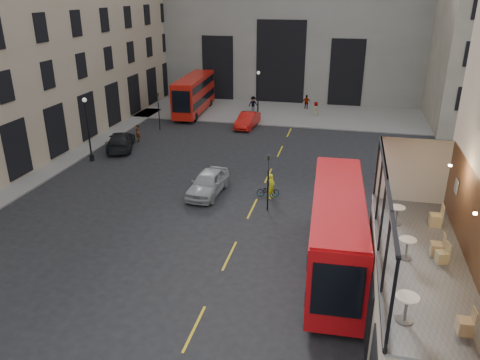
% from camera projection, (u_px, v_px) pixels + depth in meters
% --- Properties ---
extents(ground, '(140.00, 140.00, 0.00)m').
position_uv_depth(ground, '(240.00, 336.00, 19.39)').
color(ground, black).
rests_on(ground, ground).
extents(host_frontage, '(3.00, 11.00, 4.50)m').
position_uv_depth(host_frontage, '(412.00, 315.00, 17.16)').
color(host_frontage, tan).
rests_on(host_frontage, ground).
extents(cafe_floor, '(3.00, 10.00, 0.10)m').
position_uv_depth(cafe_floor, '(422.00, 261.00, 16.29)').
color(cafe_floor, slate).
rests_on(cafe_floor, host_frontage).
extents(gateway, '(35.00, 10.60, 18.00)m').
position_uv_depth(gateway, '(287.00, 22.00, 60.14)').
color(gateway, gray).
rests_on(gateway, ground).
extents(pavement_far, '(40.00, 12.00, 0.12)m').
position_uv_depth(pavement_far, '(264.00, 111.00, 54.88)').
color(pavement_far, slate).
rests_on(pavement_far, ground).
extents(traffic_light_near, '(0.16, 0.20, 3.80)m').
position_uv_depth(traffic_light_near, '(268.00, 176.00, 29.49)').
color(traffic_light_near, black).
rests_on(traffic_light_near, ground).
extents(traffic_light_far, '(0.16, 0.20, 3.80)m').
position_uv_depth(traffic_light_far, '(158.00, 106.00, 46.87)').
color(traffic_light_far, black).
rests_on(traffic_light_far, ground).
extents(street_lamp_a, '(0.36, 0.36, 5.33)m').
position_uv_depth(street_lamp_a, '(89.00, 133.00, 38.30)').
color(street_lamp_a, black).
rests_on(street_lamp_a, ground).
extents(street_lamp_b, '(0.36, 0.36, 5.33)m').
position_uv_depth(street_lamp_b, '(258.00, 99.00, 50.39)').
color(street_lamp_b, black).
rests_on(street_lamp_b, ground).
extents(bus_near, '(2.93, 10.80, 4.27)m').
position_uv_depth(bus_near, '(336.00, 229.00, 22.98)').
color(bus_near, red).
rests_on(bus_near, ground).
extents(bus_far, '(3.03, 10.60, 4.18)m').
position_uv_depth(bus_far, '(194.00, 93.00, 53.46)').
color(bus_far, '#B3150C').
rests_on(bus_far, ground).
extents(car_a, '(2.25, 4.96, 1.65)m').
position_uv_depth(car_a, '(208.00, 183.00, 32.57)').
color(car_a, '#9C9FA4').
rests_on(car_a, ground).
extents(car_b, '(2.00, 4.73, 1.52)m').
position_uv_depth(car_b, '(247.00, 120.00, 48.38)').
color(car_b, '#B8100B').
rests_on(car_b, ground).
extents(car_c, '(3.77, 5.65, 1.52)m').
position_uv_depth(car_c, '(121.00, 141.00, 41.80)').
color(car_c, black).
rests_on(car_c, ground).
extents(bicycle, '(1.61, 0.81, 0.81)m').
position_uv_depth(bicycle, '(268.00, 191.00, 32.33)').
color(bicycle, gray).
rests_on(bicycle, ground).
extents(cyclist, '(0.58, 0.73, 1.74)m').
position_uv_depth(cyclist, '(271.00, 186.00, 31.92)').
color(cyclist, yellow).
rests_on(cyclist, ground).
extents(pedestrian_a, '(1.03, 0.93, 1.73)m').
position_uv_depth(pedestrian_a, '(180.00, 112.00, 50.98)').
color(pedestrian_a, gray).
rests_on(pedestrian_a, ground).
extents(pedestrian_b, '(1.34, 1.15, 1.79)m').
position_uv_depth(pedestrian_b, '(253.00, 104.00, 54.58)').
color(pedestrian_b, gray).
rests_on(pedestrian_b, ground).
extents(pedestrian_c, '(1.06, 0.50, 1.77)m').
position_uv_depth(pedestrian_c, '(307.00, 103.00, 55.37)').
color(pedestrian_c, gray).
rests_on(pedestrian_c, ground).
extents(pedestrian_d, '(0.75, 0.92, 1.63)m').
position_uv_depth(pedestrian_d, '(316.00, 109.00, 52.66)').
color(pedestrian_d, gray).
rests_on(pedestrian_d, ground).
extents(pedestrian_e, '(0.58, 0.70, 1.62)m').
position_uv_depth(pedestrian_e, '(138.00, 133.00, 43.78)').
color(pedestrian_e, gray).
rests_on(pedestrian_e, ground).
extents(cafe_table_near, '(0.66, 0.66, 0.83)m').
position_uv_depth(cafe_table_near, '(406.00, 305.00, 13.08)').
color(cafe_table_near, white).
rests_on(cafe_table_near, cafe_floor).
extents(cafe_table_mid, '(0.60, 0.60, 0.75)m').
position_uv_depth(cafe_table_mid, '(407.00, 246.00, 16.19)').
color(cafe_table_mid, white).
rests_on(cafe_table_mid, cafe_floor).
extents(cafe_table_far, '(0.60, 0.60, 0.75)m').
position_uv_depth(cafe_table_far, '(397.00, 213.00, 18.59)').
color(cafe_table_far, silver).
rests_on(cafe_table_far, cafe_floor).
extents(cafe_chair_a, '(0.42, 0.42, 0.80)m').
position_uv_depth(cafe_chair_a, '(466.00, 326.00, 12.72)').
color(cafe_chair_a, tan).
rests_on(cafe_chair_a, cafe_floor).
extents(cafe_chair_b, '(0.45, 0.45, 0.75)m').
position_uv_depth(cafe_chair_b, '(442.00, 256.00, 16.05)').
color(cafe_chair_b, tan).
rests_on(cafe_chair_b, cafe_floor).
extents(cafe_chair_c, '(0.42, 0.42, 0.85)m').
position_uv_depth(cafe_chair_c, '(437.00, 248.00, 16.49)').
color(cafe_chair_c, tan).
rests_on(cafe_chair_c, cafe_floor).
extents(cafe_chair_d, '(0.46, 0.46, 0.92)m').
position_uv_depth(cafe_chair_d, '(436.00, 219.00, 18.52)').
color(cafe_chair_d, '#D9BA7D').
rests_on(cafe_chair_d, cafe_floor).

